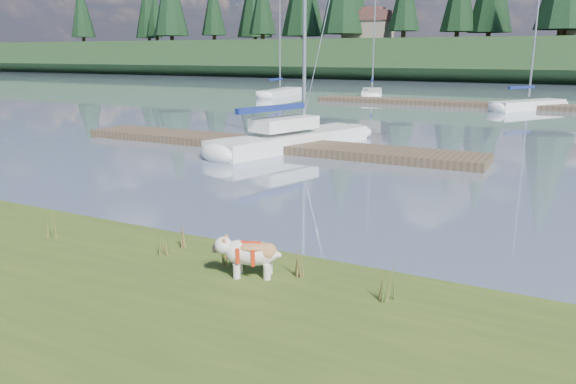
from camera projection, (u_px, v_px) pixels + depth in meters
The scene contains 18 objects.
ground at pixel (475, 106), 37.32m from camera, with size 200.00×200.00×0.00m, color gray.
ridge at pixel (534, 60), 73.69m from camera, with size 200.00×20.00×5.00m, color #1C3319.
bulldog at pixel (251, 252), 8.02m from camera, with size 0.97×0.64×0.57m.
sailboat_main at pixel (303, 135), 21.39m from camera, with size 3.86×8.27×11.80m.
dock_near at pixel (266, 144), 21.02m from camera, with size 16.00×2.00×0.30m, color #4C3D2C.
dock_far at pixel (507, 105), 36.38m from camera, with size 26.00×2.20×0.30m, color #4C3D2C.
sailboat_bg_0 at pixel (283, 92), 46.50m from camera, with size 2.07×7.18×10.37m.
sailboat_bg_1 at pixel (372, 92), 45.52m from camera, with size 3.83×7.66×11.35m.
sailboat_bg_2 at pixel (534, 104), 35.39m from camera, with size 4.56×6.14×9.90m.
weed_0 at pixel (178, 232), 9.23m from camera, with size 0.17×0.14×0.65m.
weed_1 at pixel (165, 244), 8.89m from camera, with size 0.17×0.14×0.45m.
weed_2 at pixel (295, 260), 8.06m from camera, with size 0.17×0.14×0.55m.
weed_3 at pixel (53, 224), 9.71m from camera, with size 0.17×0.14×0.61m.
weed_4 at pixel (228, 254), 8.45m from camera, with size 0.17×0.14×0.42m.
weed_5 at pixel (387, 279), 7.24m from camera, with size 0.17×0.14×0.68m.
mud_lip at pixel (167, 247), 10.13m from camera, with size 60.00×0.50×0.14m, color #33281C.
conifer_1 at pixel (262, 1), 87.83m from camera, with size 4.40×4.40×11.30m.
house_0 at pixel (369, 25), 79.83m from camera, with size 6.30×5.30×4.65m.
Camera 1 is at (6.38, -9.08, 3.49)m, focal length 35.00 mm.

